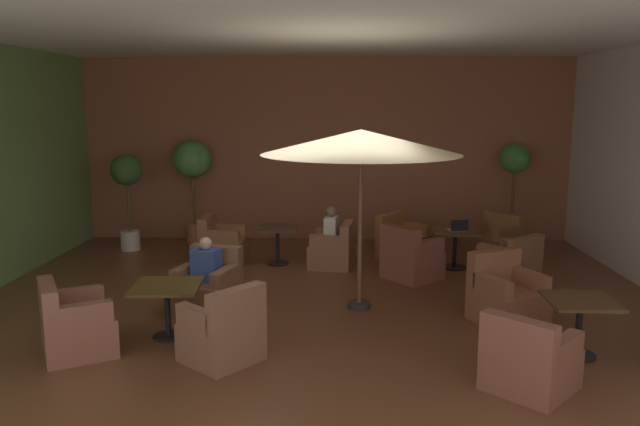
{
  "coord_description": "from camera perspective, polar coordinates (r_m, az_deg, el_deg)",
  "views": [
    {
      "loc": [
        0.29,
        -8.32,
        2.81
      ],
      "look_at": [
        0.0,
        0.45,
        1.25
      ],
      "focal_mm": 34.67,
      "sensor_mm": 36.0,
      "label": 1
    }
  ],
  "objects": [
    {
      "name": "armchair_front_right_south",
      "position": [
        8.42,
        16.79,
        -7.47
      ],
      "size": [
        1.03,
        1.04,
        0.91
      ],
      "color": "brown",
      "rests_on": "ground_plane"
    },
    {
      "name": "wall_back_brick",
      "position": [
        12.79,
        0.6,
        5.83
      ],
      "size": [
        10.1,
        0.08,
        3.73
      ],
      "primitive_type": "cube",
      "color": "#92553E",
      "rests_on": "ground_plane"
    },
    {
      "name": "patio_umbrella_tall_red",
      "position": [
        8.29,
        3.8,
        6.49
      ],
      "size": [
        2.7,
        2.7,
        2.47
      ],
      "color": "#2D2D2D",
      "rests_on": "ground_plane"
    },
    {
      "name": "open_laptop",
      "position": [
        10.81,
        12.63,
        -1.35
      ],
      "size": [
        0.35,
        0.29,
        0.2
      ],
      "color": "#9EA0A5",
      "rests_on": "cafe_table_front_left"
    },
    {
      "name": "armchair_front_left_south",
      "position": [
        10.11,
        8.38,
        -4.19
      ],
      "size": [
        1.07,
        1.07,
        0.89
      ],
      "color": "#925142",
      "rests_on": "ground_plane"
    },
    {
      "name": "iced_drink_cup",
      "position": [
        10.84,
        12.95,
        -1.32
      ],
      "size": [
        0.08,
        0.08,
        0.11
      ],
      "primitive_type": "cylinder",
      "color": "white",
      "rests_on": "cafe_table_front_left"
    },
    {
      "name": "ground_plane",
      "position": [
        8.79,
        -0.1,
        -8.65
      ],
      "size": [
        10.1,
        8.95,
        0.02
      ],
      "primitive_type": "cube",
      "color": "brown"
    },
    {
      "name": "ceiling_slab",
      "position": [
        8.38,
        -0.11,
        16.55
      ],
      "size": [
        10.1,
        8.95,
        0.06
      ],
      "primitive_type": "cube",
      "color": "silver",
      "rests_on": "wall_back_brick"
    },
    {
      "name": "armchair_rear_right_north",
      "position": [
        10.76,
        1.22,
        -3.43
      ],
      "size": [
        0.81,
        0.82,
        0.79
      ],
      "color": "#935F45",
      "rests_on": "ground_plane"
    },
    {
      "name": "potted_tree_left_corner",
      "position": [
        12.73,
        -11.7,
        4.21
      ],
      "size": [
        0.76,
        0.76,
        2.08
      ],
      "color": "#AD6043",
      "rests_on": "ground_plane"
    },
    {
      "name": "armchair_front_left_west",
      "position": [
        10.33,
        17.15,
        -4.48
      ],
      "size": [
        1.1,
        1.1,
        0.77
      ],
      "color": "#8A5B43",
      "rests_on": "ground_plane"
    },
    {
      "name": "armchair_mid_center_north",
      "position": [
        6.98,
        -8.92,
        -10.9
      ],
      "size": [
        1.01,
        1.01,
        0.89
      ],
      "color": "#895C45",
      "rests_on": "ground_plane"
    },
    {
      "name": "armchair_front_left_east",
      "position": [
        11.49,
        7.52,
        -2.65
      ],
      "size": [
        1.06,
        1.07,
        0.8
      ],
      "color": "#925D34",
      "rests_on": "ground_plane"
    },
    {
      "name": "cafe_table_rear_right",
      "position": [
        10.92,
        -3.94,
        -2.2
      ],
      "size": [
        0.7,
        0.7,
        0.66
      ],
      "color": "black",
      "rests_on": "ground_plane"
    },
    {
      "name": "potted_tree_mid_right",
      "position": [
        12.38,
        -17.37,
        2.63
      ],
      "size": [
        0.6,
        0.6,
        1.87
      ],
      "color": "silver",
      "rests_on": "ground_plane"
    },
    {
      "name": "armchair_mid_center_east",
      "position": [
        8.67,
        -10.25,
        -6.81
      ],
      "size": [
        0.93,
        0.96,
        0.85
      ],
      "color": "brown",
      "rests_on": "ground_plane"
    },
    {
      "name": "potted_tree_mid_left",
      "position": [
        12.72,
        17.46,
        3.0
      ],
      "size": [
        0.58,
        0.58,
        2.04
      ],
      "color": "#A46A4A",
      "rests_on": "ground_plane"
    },
    {
      "name": "armchair_front_right_north",
      "position": [
        6.6,
        18.74,
        -12.83
      ],
      "size": [
        1.07,
        1.07,
        0.81
      ],
      "color": "brown",
      "rests_on": "ground_plane"
    },
    {
      "name": "armchair_rear_right_east",
      "position": [
        11.12,
        -9.04,
        -2.99
      ],
      "size": [
        0.76,
        0.8,
        0.85
      ],
      "color": "brown",
      "rests_on": "ground_plane"
    },
    {
      "name": "cafe_table_front_right",
      "position": [
        7.57,
        22.85,
        -8.5
      ],
      "size": [
        0.73,
        0.73,
        0.66
      ],
      "color": "black",
      "rests_on": "ground_plane"
    },
    {
      "name": "armchair_front_left_north",
      "position": [
        11.79,
        15.72,
        -2.57
      ],
      "size": [
        1.12,
        1.12,
        0.81
      ],
      "color": "brown",
      "rests_on": "ground_plane"
    },
    {
      "name": "armchair_mid_center_south",
      "position": [
        7.63,
        -21.7,
        -9.68
      ],
      "size": [
        1.04,
        1.06,
        0.86
      ],
      "color": "#8F5746",
      "rests_on": "ground_plane"
    },
    {
      "name": "patron_by_window",
      "position": [
        10.68,
        1.04,
        -1.29
      ],
      "size": [
        0.26,
        0.38,
        0.65
      ],
      "color": "silver",
      "rests_on": "ground_plane"
    },
    {
      "name": "cafe_table_mid_center",
      "position": [
        7.73,
        -13.94,
        -7.4
      ],
      "size": [
        0.85,
        0.85,
        0.66
      ],
      "color": "black",
      "rests_on": "ground_plane"
    },
    {
      "name": "patron_blue_shirt",
      "position": [
        8.53,
        -10.46,
        -4.52
      ],
      "size": [
        0.42,
        0.34,
        0.61
      ],
      "color": "#334994",
      "rests_on": "ground_plane"
    },
    {
      "name": "cafe_table_front_left",
      "position": [
        10.89,
        12.35,
        -2.38
      ],
      "size": [
        0.8,
        0.8,
        0.66
      ],
      "color": "black",
      "rests_on": "ground_plane"
    }
  ]
}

